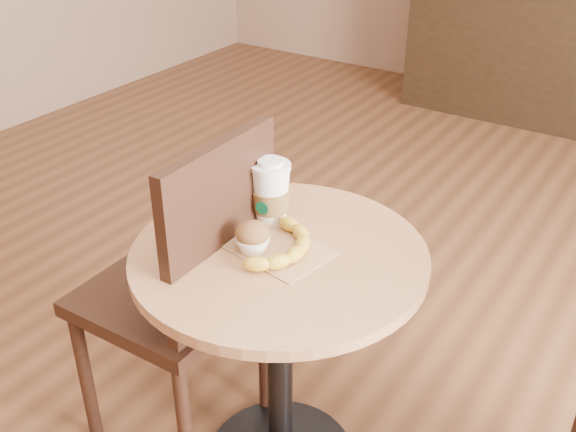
# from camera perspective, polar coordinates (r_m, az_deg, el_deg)

# --- Properties ---
(cafe_table) EXTENTS (0.74, 0.74, 0.75)m
(cafe_table) POSITION_cam_1_polar(r_m,az_deg,el_deg) (1.78, -0.72, -8.49)
(cafe_table) COLOR black
(cafe_table) RESTS_ON ground
(chair_left) EXTENTS (0.46, 0.46, 1.02)m
(chair_left) POSITION_cam_1_polar(r_m,az_deg,el_deg) (1.88, -8.47, -5.94)
(chair_left) COLOR black
(chair_left) RESTS_ON ground
(kraft_bag) EXTENTS (0.27, 0.22, 0.00)m
(kraft_bag) POSITION_cam_1_polar(r_m,az_deg,el_deg) (1.66, -0.77, -2.87)
(kraft_bag) COLOR tan
(kraft_bag) RESTS_ON cafe_table
(coffee_cup) EXTENTS (0.11, 0.11, 0.18)m
(coffee_cup) POSITION_cam_1_polar(r_m,az_deg,el_deg) (1.75, -1.47, 1.90)
(coffee_cup) COLOR white
(coffee_cup) RESTS_ON cafe_table
(muffin) EXTENTS (0.09, 0.09, 0.08)m
(muffin) POSITION_cam_1_polar(r_m,az_deg,el_deg) (1.64, -3.02, -1.81)
(muffin) COLOR white
(muffin) RESTS_ON kraft_bag
(banana) EXTENTS (0.18, 0.28, 0.04)m
(banana) POSITION_cam_1_polar(r_m,az_deg,el_deg) (1.64, -0.45, -2.59)
(banana) COLOR gold
(banana) RESTS_ON kraft_bag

